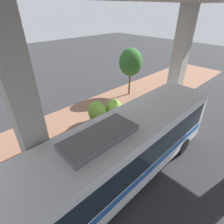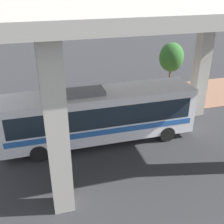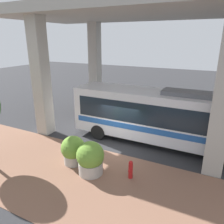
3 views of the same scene
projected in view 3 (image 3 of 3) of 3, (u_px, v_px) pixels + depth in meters
ground_plane at (111, 152)px, 13.01m from camera, size 80.00×80.00×0.00m
sidewalk_strip at (83, 179)px, 10.46m from camera, size 6.00×40.00×0.02m
overpass at (139, 24)px, 14.06m from camera, size 9.40×18.95×8.40m
bus at (166, 116)px, 13.34m from camera, size 2.64×11.83×3.59m
fire_hydrant at (131, 169)px, 10.44m from camera, size 0.44×0.21×0.95m
planter_front at (73, 150)px, 11.62m from camera, size 1.29×1.29×1.56m
planter_middle at (90, 158)px, 10.71m from camera, size 1.38×1.38×1.71m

